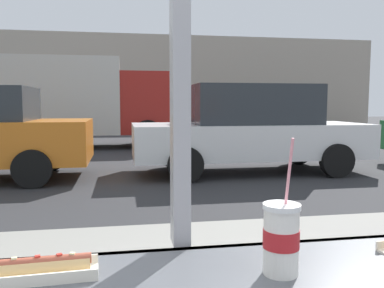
{
  "coord_description": "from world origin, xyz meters",
  "views": [
    {
      "loc": [
        -0.16,
        -1.06,
        1.39
      ],
      "look_at": [
        0.42,
        2.31,
        1.04
      ],
      "focal_mm": 37.64,
      "sensor_mm": 36.0,
      "label": 1
    }
  ],
  "objects_px": {
    "soda_cup_left": "(281,238)",
    "parked_car_white": "(250,129)",
    "hotdog_tray_far": "(44,268)",
    "box_truck": "(57,99)"
  },
  "relations": [
    {
      "from": "soda_cup_left",
      "to": "parked_car_white",
      "type": "relative_size",
      "value": 0.07
    },
    {
      "from": "hotdog_tray_far",
      "to": "box_truck",
      "type": "xyz_separation_m",
      "value": [
        -1.77,
        12.13,
        0.54
      ]
    },
    {
      "from": "hotdog_tray_far",
      "to": "box_truck",
      "type": "distance_m",
      "value": 12.27
    },
    {
      "from": "parked_car_white",
      "to": "box_truck",
      "type": "bearing_deg",
      "value": 130.04
    },
    {
      "from": "soda_cup_left",
      "to": "parked_car_white",
      "type": "distance_m",
      "value": 7.19
    },
    {
      "from": "soda_cup_left",
      "to": "parked_car_white",
      "type": "height_order",
      "value": "parked_car_white"
    },
    {
      "from": "hotdog_tray_far",
      "to": "parked_car_white",
      "type": "bearing_deg",
      "value": 68.07
    },
    {
      "from": "box_truck",
      "to": "parked_car_white",
      "type": "bearing_deg",
      "value": -49.96
    },
    {
      "from": "hotdog_tray_far",
      "to": "parked_car_white",
      "type": "xyz_separation_m",
      "value": [
        2.73,
        6.77,
        -0.12
      ]
    },
    {
      "from": "hotdog_tray_far",
      "to": "box_truck",
      "type": "relative_size",
      "value": 0.04
    }
  ]
}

